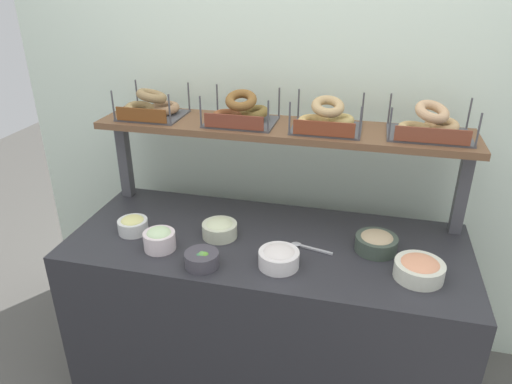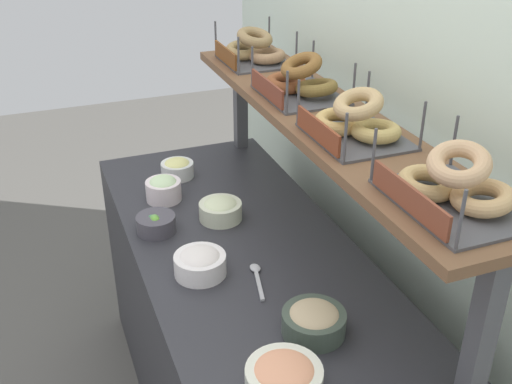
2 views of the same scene
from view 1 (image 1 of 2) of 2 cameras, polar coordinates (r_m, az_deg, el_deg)
The scene contains 18 objects.
ground_plane at distance 2.59m, azimuth 1.14°, elevation -22.11°, with size 8.00×8.00×0.00m, color #595651.
back_wall at distance 2.40m, azimuth 4.33°, elevation 8.11°, with size 2.90×0.06×2.40m, color white.
deli_counter at distance 2.29m, azimuth 1.24°, elevation -14.93°, with size 1.70×0.70×0.85m, color #2D2D33.
shelf_riser_left at distance 2.45m, azimuth -15.54°, elevation 3.90°, with size 0.05×0.05×0.40m, color #4C4C51.
shelf_riser_right at distance 2.20m, azimuth 23.58°, elevation 0.13°, with size 0.05×0.05×0.40m, color #4C4C51.
upper_shelf at distance 2.11m, azimuth 3.07°, elevation 7.61°, with size 1.66×0.32×0.03m, color brown.
bowl_veggie_mix at distance 1.88m, azimuth -6.53°, elevation -8.02°, with size 0.13×0.13×0.07m.
bowl_egg_salad at distance 2.15m, azimuth -14.60°, elevation -3.82°, with size 0.13×0.13×0.08m.
bowl_lox_spread at distance 1.90m, azimuth 19.06°, elevation -8.69°, with size 0.19×0.19×0.08m.
bowl_cream_cheese at distance 1.86m, azimuth 2.77°, elevation -7.83°, with size 0.16×0.16×0.08m.
bowl_potato_salad at distance 2.06m, azimuth -4.40°, elevation -4.39°, with size 0.15×0.15×0.08m.
bowl_scallion_spread at distance 2.00m, azimuth -11.55°, elevation -5.52°, with size 0.13×0.13×0.10m.
bowl_hummus at distance 2.02m, azimuth 14.29°, elevation -5.86°, with size 0.17×0.17×0.08m.
serving_spoon_near_plate at distance 2.00m, azimuth 5.93°, elevation -6.55°, with size 0.18×0.06×0.01m.
bagel_basket_everything at distance 2.28m, azimuth -12.41°, elevation 10.00°, with size 0.28×0.26×0.14m.
bagel_basket_cinnamon_raisin at distance 2.13m, azimuth -1.87°, elevation 9.52°, with size 0.31×0.25×0.15m.
bagel_basket_sesame at distance 2.06m, azimuth 8.49°, elevation 8.66°, with size 0.30×0.26×0.14m.
bagel_basket_plain at distance 2.08m, azimuth 20.16°, elevation 7.54°, with size 0.34×0.25×0.15m.
Camera 1 is at (0.37, -1.71, 1.91)m, focal length 33.22 mm.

